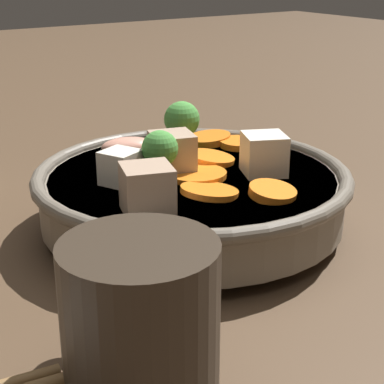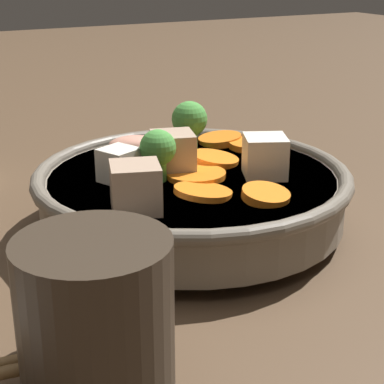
% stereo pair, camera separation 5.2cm
% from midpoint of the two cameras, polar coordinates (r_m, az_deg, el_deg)
% --- Properties ---
extents(ground_plane, '(3.00, 3.00, 0.00)m').
position_cam_midpoint_polar(ground_plane, '(0.54, 2.80, -3.30)').
color(ground_plane, '#4C3826').
extents(stirfry_bowl, '(0.26, 0.26, 0.09)m').
position_cam_midpoint_polar(stirfry_bowl, '(0.52, 2.83, 0.22)').
color(stirfry_bowl, slate).
rests_on(stirfry_bowl, ground_plane).
extents(dark_mug, '(0.10, 0.08, 0.09)m').
position_cam_midpoint_polar(dark_mug, '(0.33, -4.07, -11.20)').
color(dark_mug, '#33281E').
rests_on(dark_mug, ground_plane).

